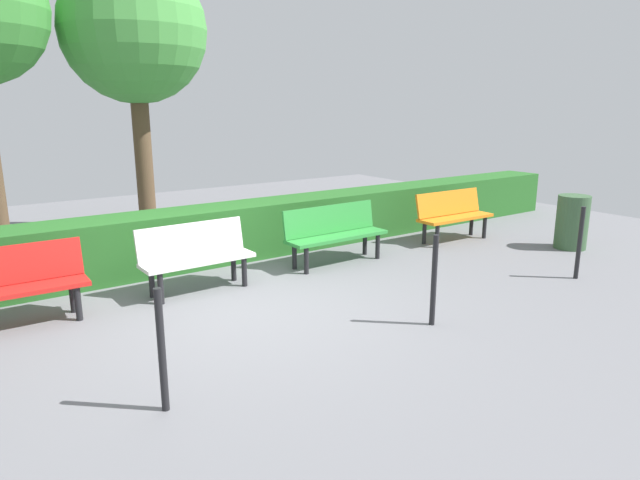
{
  "coord_description": "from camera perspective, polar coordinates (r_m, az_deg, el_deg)",
  "views": [
    {
      "loc": [
        2.8,
        5.42,
        2.31
      ],
      "look_at": [
        -1.36,
        -0.44,
        0.55
      ],
      "focal_mm": 30.86,
      "sensor_mm": 36.0,
      "label": 1
    }
  ],
  "objects": [
    {
      "name": "bench_white",
      "position": [
        7.15,
        -12.76,
        -1.43
      ],
      "size": [
        1.44,
        0.48,
        0.86
      ],
      "rotation": [
        0.0,
        0.0,
        0.02
      ],
      "color": "white",
      "rests_on": "ground_plane"
    },
    {
      "name": "railing_post_mid",
      "position": [
        5.99,
        11.73,
        -4.14
      ],
      "size": [
        0.06,
        0.06,
        1.0
      ],
      "primitive_type": "cylinder",
      "color": "black",
      "rests_on": "ground_plane"
    },
    {
      "name": "hedge_row",
      "position": [
        8.65,
        -8.27,
        0.98
      ],
      "size": [
        14.46,
        0.77,
        0.83
      ],
      "primitive_type": "cube",
      "color": "#266023",
      "rests_on": "ground_plane"
    },
    {
      "name": "tree_near",
      "position": [
        9.98,
        -18.72,
        19.73
      ],
      "size": [
        2.34,
        2.34,
        4.67
      ],
      "color": "brown",
      "rests_on": "ground_plane"
    },
    {
      "name": "bench_orange",
      "position": [
        9.87,
        13.61,
        2.71
      ],
      "size": [
        1.5,
        0.51,
        0.86
      ],
      "rotation": [
        0.0,
        0.0,
        -0.03
      ],
      "color": "orange",
      "rests_on": "ground_plane"
    },
    {
      "name": "bench_red",
      "position": [
        6.7,
        -29.62,
        -3.94
      ],
      "size": [
        1.55,
        0.48,
        0.86
      ],
      "rotation": [
        0.0,
        0.0,
        -0.02
      ],
      "color": "red",
      "rests_on": "ground_plane"
    },
    {
      "name": "bench_green",
      "position": [
        8.21,
        1.51,
        0.91
      ],
      "size": [
        1.65,
        0.48,
        0.86
      ],
      "rotation": [
        0.0,
        0.0,
        0.02
      ],
      "color": "#2D8C38",
      "rests_on": "ground_plane"
    },
    {
      "name": "ground_plane",
      "position": [
        6.52,
        -7.6,
        -7.1
      ],
      "size": [
        18.46,
        18.46,
        0.0
      ],
      "primitive_type": "plane",
      "color": "slate"
    },
    {
      "name": "trash_bin",
      "position": [
        9.96,
        24.68,
        1.7
      ],
      "size": [
        0.51,
        0.51,
        0.88
      ],
      "primitive_type": "cylinder",
      "color": "#385938",
      "rests_on": "ground_plane"
    },
    {
      "name": "railing_post_near",
      "position": [
        8.23,
        25.32,
        -0.29
      ],
      "size": [
        0.06,
        0.06,
        1.0
      ],
      "primitive_type": "cylinder",
      "color": "black",
      "rests_on": "ground_plane"
    },
    {
      "name": "railing_post_far",
      "position": [
        4.43,
        -16.1,
        -10.97
      ],
      "size": [
        0.06,
        0.06,
        1.0
      ],
      "primitive_type": "cylinder",
      "color": "black",
      "rests_on": "ground_plane"
    }
  ]
}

